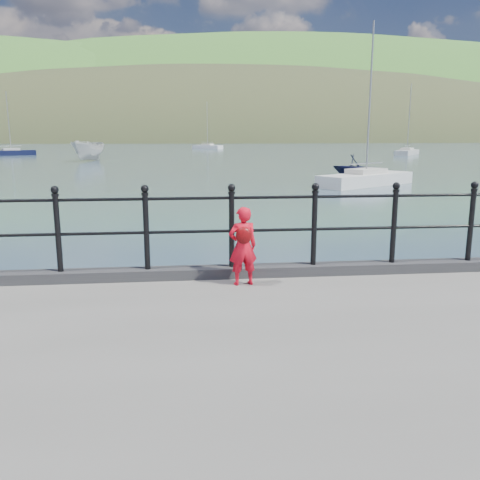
{
  "coord_description": "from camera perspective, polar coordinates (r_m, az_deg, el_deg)",
  "views": [
    {
      "loc": [
        -0.04,
        -7.22,
        3.04
      ],
      "look_at": [
        0.71,
        -0.2,
        1.55
      ],
      "focal_mm": 38.0,
      "sensor_mm": 36.0,
      "label": 1
    }
  ],
  "objects": [
    {
      "name": "kerb",
      "position": [
        7.34,
        -5.6,
        -3.68
      ],
      "size": [
        60.0,
        0.3,
        0.15
      ],
      "primitive_type": "cube",
      "color": "#28282B",
      "rests_on": "quay"
    },
    {
      "name": "ground",
      "position": [
        7.83,
        -5.46,
        -10.98
      ],
      "size": [
        600.0,
        600.0,
        0.0
      ],
      "primitive_type": "plane",
      "color": "#2D4251",
      "rests_on": "ground"
    },
    {
      "name": "sailboat_deep",
      "position": [
        103.97,
        -3.67,
        10.38
      ],
      "size": [
        6.15,
        5.52,
        9.41
      ],
      "rotation": [
        0.0,
        0.0,
        -0.69
      ],
      "color": "white",
      "rests_on": "ground"
    },
    {
      "name": "far_shore",
      "position": [
        250.91,
        2.72,
        6.01
      ],
      "size": [
        830.0,
        200.0,
        156.0
      ],
      "color": "#333A21",
      "rests_on": "ground"
    },
    {
      "name": "launch_white",
      "position": [
        59.59,
        -16.63,
        9.58
      ],
      "size": [
        3.85,
        6.31,
        2.28
      ],
      "primitive_type": "imported",
      "rotation": [
        0.0,
        0.0,
        -0.3
      ],
      "color": "silver",
      "rests_on": "ground"
    },
    {
      "name": "child",
      "position": [
        6.86,
        0.32,
        -0.64
      ],
      "size": [
        0.43,
        0.34,
        1.08
      ],
      "rotation": [
        0.0,
        0.0,
        3.31
      ],
      "color": "red",
      "rests_on": "quay"
    },
    {
      "name": "sailboat_left",
      "position": [
        79.31,
        -24.29,
        8.9
      ],
      "size": [
        6.48,
        4.57,
        8.9
      ],
      "rotation": [
        0.0,
        0.0,
        0.47
      ],
      "color": "black",
      "rests_on": "ground"
    },
    {
      "name": "railing",
      "position": [
        7.17,
        -5.72,
        2.1
      ],
      "size": [
        18.11,
        0.11,
        1.2
      ],
      "color": "black",
      "rests_on": "kerb"
    },
    {
      "name": "sailboat_far",
      "position": [
        77.8,
        18.23,
        9.32
      ],
      "size": [
        5.82,
        6.87,
        10.07
      ],
      "rotation": [
        0.0,
        0.0,
        0.93
      ],
      "color": "beige",
      "rests_on": "ground"
    },
    {
      "name": "launch_navy",
      "position": [
        35.24,
        12.77,
        8.01
      ],
      "size": [
        4.17,
        4.15,
        1.67
      ],
      "primitive_type": "imported",
      "rotation": [
        0.0,
        0.0,
        0.81
      ],
      "color": "black",
      "rests_on": "ground"
    },
    {
      "name": "sailboat_near",
      "position": [
        31.22,
        13.94,
        6.58
      ],
      "size": [
        6.8,
        5.45,
        9.4
      ],
      "rotation": [
        0.0,
        0.0,
        0.59
      ],
      "color": "silver",
      "rests_on": "ground"
    }
  ]
}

